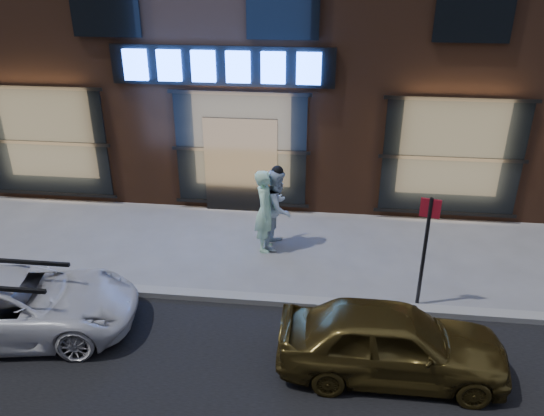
# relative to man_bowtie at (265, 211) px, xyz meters

# --- Properties ---
(ground) EXTENTS (90.00, 90.00, 0.00)m
(ground) POSITION_rel_man_bowtie_xyz_m (-0.84, -2.03, -0.92)
(ground) COLOR slate
(ground) RESTS_ON ground
(curb) EXTENTS (60.00, 0.25, 0.12)m
(curb) POSITION_rel_man_bowtie_xyz_m (-0.84, -2.03, -0.86)
(curb) COLOR gray
(curb) RESTS_ON ground
(man_bowtie) EXTENTS (0.44, 0.67, 1.85)m
(man_bowtie) POSITION_rel_man_bowtie_xyz_m (0.00, 0.00, 0.00)
(man_bowtie) COLOR #C0FDCF
(man_bowtie) RESTS_ON ground
(man_cap) EXTENTS (0.81, 0.97, 1.80)m
(man_cap) POSITION_rel_man_bowtie_xyz_m (0.24, 0.22, -0.02)
(man_cap) COLOR silver
(man_cap) RESTS_ON ground
(white_suv) EXTENTS (4.16, 2.46, 1.09)m
(white_suv) POSITION_rel_man_bowtie_xyz_m (-3.77, -3.32, -0.38)
(white_suv) COLOR silver
(white_suv) RESTS_ON ground
(gold_sedan) EXTENTS (3.46, 1.41, 1.18)m
(gold_sedan) POSITION_rel_man_bowtie_xyz_m (2.39, -3.62, -0.33)
(gold_sedan) COLOR brown
(gold_sedan) RESTS_ON ground
(sign_post) EXTENTS (0.34, 0.11, 2.17)m
(sign_post) POSITION_rel_man_bowtie_xyz_m (3.07, -1.75, 0.39)
(sign_post) COLOR #262628
(sign_post) RESTS_ON ground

